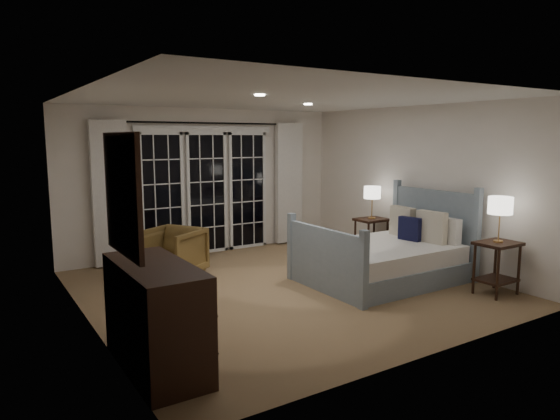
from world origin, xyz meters
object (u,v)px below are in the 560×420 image
bed (386,258)px  armchair (172,252)px  nightstand_right (371,232)px  lamp_right (372,193)px  lamp_left (500,206)px  dresser (156,317)px  nightstand_left (497,260)px

bed → armchair: bearing=144.3°
bed → nightstand_right: size_ratio=3.22×
lamp_right → bed: bearing=-124.2°
lamp_left → dresser: bearing=175.9°
bed → lamp_right: bearing=55.8°
lamp_left → armchair: 4.50m
nightstand_right → lamp_right: (0.00, 0.00, 0.66)m
lamp_left → dresser: 4.45m
nightstand_left → lamp_left: lamp_left is taller
armchair → bed: bearing=22.8°
dresser → nightstand_right: bearing=25.0°
bed → nightstand_left: bed is taller
nightstand_right → lamp_right: size_ratio=1.22×
lamp_right → armchair: (-3.26, 0.66, -0.73)m
nightstand_right → dresser: (-4.42, -2.06, 0.03)m
nightstand_left → nightstand_right: size_ratio=1.04×
bed → dresser: 3.77m
bed → lamp_right: size_ratio=3.91×
armchair → dresser: 2.96m
lamp_left → armchair: lamp_left is taller
bed → lamp_left: 1.67m
nightstand_right → armchair: size_ratio=0.84×
nightstand_right → dresser: 4.88m
nightstand_left → lamp_left: bearing=153.4°
bed → lamp_right: bed is taller
nightstand_right → armchair: bearing=168.6°
nightstand_right → lamp_right: 0.66m
bed → armchair: (-2.49, 1.79, 0.04)m
nightstand_right → lamp_left: (-0.04, -2.38, 0.71)m
lamp_left → lamp_right: size_ratio=1.07×
bed → nightstand_left: bearing=-59.5°
bed → dresser: bed is taller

